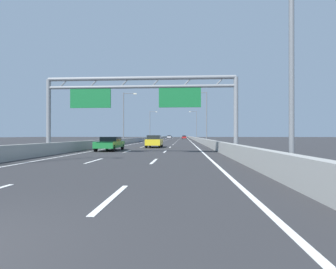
{
  "coord_description": "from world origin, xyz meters",
  "views": [
    {
      "loc": [
        3.57,
        -2.81,
        1.54
      ],
      "look_at": [
        -0.73,
        67.32,
        1.73
      ],
      "focal_mm": 27.85,
      "sensor_mm": 36.0,
      "label": 1
    }
  ],
  "objects": [
    {
      "name": "ground_plane",
      "position": [
        0.0,
        100.0,
        0.0
      ],
      "size": [
        260.0,
        260.0,
        0.0
      ],
      "primitive_type": "plane",
      "color": "#2D2D30"
    },
    {
      "name": "lane_dash_left_1",
      "position": [
        -1.8,
        12.5,
        0.01
      ],
      "size": [
        0.16,
        3.0,
        0.01
      ],
      "primitive_type": "cube",
      "color": "white",
      "rests_on": "ground_plane"
    },
    {
      "name": "lane_dash_left_2",
      "position": [
        -1.8,
        21.5,
        0.01
      ],
      "size": [
        0.16,
        3.0,
        0.01
      ],
      "primitive_type": "cube",
      "color": "white",
      "rests_on": "ground_plane"
    },
    {
      "name": "lane_dash_left_3",
      "position": [
        -1.8,
        30.5,
        0.01
      ],
      "size": [
        0.16,
        3.0,
        0.01
      ],
      "primitive_type": "cube",
      "color": "white",
      "rests_on": "ground_plane"
    },
    {
      "name": "lane_dash_left_4",
      "position": [
        -1.8,
        39.5,
        0.01
      ],
      "size": [
        0.16,
        3.0,
        0.01
      ],
      "primitive_type": "cube",
      "color": "white",
      "rests_on": "ground_plane"
    },
    {
      "name": "lane_dash_left_5",
      "position": [
        -1.8,
        48.5,
        0.01
      ],
      "size": [
        0.16,
        3.0,
        0.01
      ],
      "primitive_type": "cube",
      "color": "white",
      "rests_on": "ground_plane"
    },
    {
      "name": "lane_dash_left_6",
      "position": [
        -1.8,
        57.5,
        0.01
      ],
      "size": [
        0.16,
        3.0,
        0.01
      ],
      "primitive_type": "cube",
      "color": "white",
      "rests_on": "ground_plane"
    },
    {
      "name": "lane_dash_left_7",
      "position": [
        -1.8,
        66.5,
        0.01
      ],
      "size": [
        0.16,
        3.0,
        0.01
      ],
      "primitive_type": "cube",
      "color": "white",
      "rests_on": "ground_plane"
    },
    {
      "name": "lane_dash_left_8",
      "position": [
        -1.8,
        75.5,
        0.01
      ],
      "size": [
        0.16,
        3.0,
        0.01
      ],
      "primitive_type": "cube",
      "color": "white",
      "rests_on": "ground_plane"
    },
    {
      "name": "lane_dash_left_9",
      "position": [
        -1.8,
        84.5,
        0.01
      ],
      "size": [
        0.16,
        3.0,
        0.01
      ],
      "primitive_type": "cube",
      "color": "white",
      "rests_on": "ground_plane"
    },
    {
      "name": "lane_dash_left_10",
      "position": [
        -1.8,
        93.5,
        0.01
      ],
      "size": [
        0.16,
        3.0,
        0.01
      ],
      "primitive_type": "cube",
      "color": "white",
      "rests_on": "ground_plane"
    },
    {
      "name": "lane_dash_left_11",
      "position": [
        -1.8,
        102.5,
        0.01
      ],
      "size": [
        0.16,
        3.0,
        0.01
      ],
      "primitive_type": "cube",
      "color": "white",
      "rests_on": "ground_plane"
    },
    {
      "name": "lane_dash_left_12",
      "position": [
        -1.8,
        111.5,
        0.01
      ],
      "size": [
        0.16,
        3.0,
        0.01
      ],
      "primitive_type": "cube",
      "color": "white",
      "rests_on": "ground_plane"
    },
    {
      "name": "lane_dash_left_13",
      "position": [
        -1.8,
        120.5,
        0.01
      ],
      "size": [
        0.16,
        3.0,
        0.01
      ],
      "primitive_type": "cube",
      "color": "white",
      "rests_on": "ground_plane"
    },
    {
      "name": "lane_dash_left_14",
      "position": [
        -1.8,
        129.5,
        0.01
      ],
      "size": [
        0.16,
        3.0,
        0.01
      ],
      "primitive_type": "cube",
      "color": "white",
      "rests_on": "ground_plane"
    },
    {
      "name": "lane_dash_left_15",
      "position": [
        -1.8,
        138.5,
        0.01
      ],
      "size": [
        0.16,
        3.0,
        0.01
      ],
      "primitive_type": "cube",
      "color": "white",
      "rests_on": "ground_plane"
    },
    {
      "name": "lane_dash_left_16",
      "position": [
        -1.8,
        147.5,
        0.01
      ],
      "size": [
        0.16,
        3.0,
        0.01
      ],
      "primitive_type": "cube",
      "color": "white",
      "rests_on": "ground_plane"
    },
    {
      "name": "lane_dash_left_17",
      "position": [
        -1.8,
        156.5,
        0.01
      ],
      "size": [
        0.16,
        3.0,
        0.01
      ],
      "primitive_type": "cube",
      "color": "white",
      "rests_on": "ground_plane"
    },
    {
      "name": "lane_dash_right_0",
      "position": [
        1.8,
        3.5,
        0.01
      ],
      "size": [
        0.16,
        3.0,
        0.01
      ],
      "primitive_type": "cube",
      "color": "white",
      "rests_on": "ground_plane"
    },
    {
      "name": "lane_dash_right_1",
      "position": [
        1.8,
        12.5,
        0.01
      ],
      "size": [
        0.16,
        3.0,
        0.01
      ],
      "primitive_type": "cube",
      "color": "white",
      "rests_on": "ground_plane"
    },
    {
      "name": "lane_dash_right_2",
      "position": [
        1.8,
        21.5,
        0.01
      ],
      "size": [
        0.16,
        3.0,
        0.01
      ],
      "primitive_type": "cube",
      "color": "white",
      "rests_on": "ground_plane"
    },
    {
      "name": "lane_dash_right_3",
      "position": [
        1.8,
        30.5,
        0.01
      ],
      "size": [
        0.16,
        3.0,
        0.01
      ],
      "primitive_type": "cube",
      "color": "white",
      "rests_on": "ground_plane"
    },
    {
      "name": "lane_dash_right_4",
      "position": [
        1.8,
        39.5,
        0.01
      ],
      "size": [
        0.16,
        3.0,
        0.01
      ],
      "primitive_type": "cube",
      "color": "white",
      "rests_on": "ground_plane"
    },
    {
      "name": "lane_dash_right_5",
      "position": [
        1.8,
        48.5,
        0.01
      ],
      "size": [
        0.16,
        3.0,
        0.01
      ],
      "primitive_type": "cube",
      "color": "white",
      "rests_on": "ground_plane"
    },
    {
      "name": "lane_dash_right_6",
      "position": [
        1.8,
        57.5,
        0.01
      ],
      "size": [
        0.16,
        3.0,
        0.01
      ],
      "primitive_type": "cube",
      "color": "white",
      "rests_on": "ground_plane"
    },
    {
      "name": "lane_dash_right_7",
      "position": [
        1.8,
        66.5,
        0.01
      ],
      "size": [
        0.16,
        3.0,
        0.01
      ],
      "primitive_type": "cube",
      "color": "white",
      "rests_on": "ground_plane"
    },
    {
      "name": "lane_dash_right_8",
      "position": [
        1.8,
        75.5,
        0.01
      ],
      "size": [
        0.16,
        3.0,
        0.01
      ],
      "primitive_type": "cube",
      "color": "white",
      "rests_on": "ground_plane"
    },
    {
      "name": "lane_dash_right_9",
      "position": [
        1.8,
        84.5,
        0.01
      ],
      "size": [
        0.16,
        3.0,
        0.01
      ],
      "primitive_type": "cube",
      "color": "white",
      "rests_on": "ground_plane"
    },
    {
      "name": "lane_dash_right_10",
      "position": [
        1.8,
        93.5,
        0.01
      ],
      "size": [
        0.16,
        3.0,
        0.01
      ],
      "primitive_type": "cube",
      "color": "white",
      "rests_on": "ground_plane"
    },
    {
      "name": "lane_dash_right_11",
      "position": [
        1.8,
        102.5,
        0.01
      ],
      "size": [
        0.16,
        3.0,
        0.01
      ],
      "primitive_type": "cube",
      "color": "white",
      "rests_on": "ground_plane"
    },
    {
      "name": "lane_dash_right_12",
      "position": [
        1.8,
        111.5,
        0.01
      ],
      "size": [
        0.16,
        3.0,
        0.01
      ],
      "primitive_type": "cube",
      "color": "white",
      "rests_on": "ground_plane"
    },
    {
      "name": "lane_dash_right_13",
      "position": [
        1.8,
        120.5,
        0.01
      ],
      "size": [
        0.16,
        3.0,
        0.01
      ],
      "primitive_type": "cube",
      "color": "white",
      "rests_on": "ground_plane"
    },
    {
      "name": "lane_dash_right_14",
      "position": [
        1.8,
        129.5,
        0.01
      ],
      "size": [
        0.16,
        3.0,
        0.01
      ],
      "primitive_type": "cube",
      "color": "white",
      "rests_on": "ground_plane"
    },
    {
      "name": "lane_dash_right_15",
      "position": [
        1.8,
        138.5,
        0.01
      ],
      "size": [
        0.16,
        3.0,
        0.01
      ],
      "primitive_type": "cube",
      "color": "white",
      "rests_on": "ground_plane"
    },
    {
      "name": "lane_dash_right_16",
      "position": [
        1.8,
        147.5,
        0.01
      ],
      "size": [
        0.16,
        3.0,
        0.01
      ],
      "primitive_type": "cube",
      "color": "white",
      "rests_on": "ground_plane"
    },
    {
      "name": "lane_dash_right_17",
      "position": [
        1.8,
        156.5,
        0.01
      ],
      "size": [
        0.16,
        3.0,
        0.01
      ],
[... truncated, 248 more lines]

